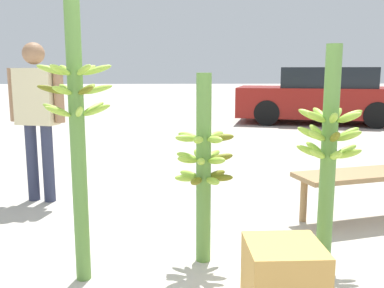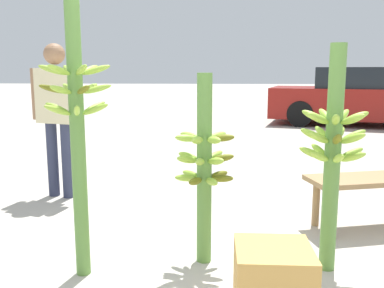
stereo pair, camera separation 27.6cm
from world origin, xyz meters
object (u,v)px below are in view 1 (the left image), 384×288
at_px(banana_stalk_left, 77,130).
at_px(parked_car, 320,96).
at_px(vendor_person, 37,108).
at_px(banana_stalk_center, 204,165).
at_px(market_bench, 365,180).
at_px(banana_stalk_right, 329,150).
at_px(produce_crate, 283,279).

relative_size(banana_stalk_left, parked_car, 0.41).
bearing_deg(vendor_person, banana_stalk_center, 153.03).
height_order(banana_stalk_left, parked_car, banana_stalk_left).
height_order(banana_stalk_center, vendor_person, vendor_person).
height_order(banana_stalk_left, banana_stalk_center, banana_stalk_left).
distance_m(banana_stalk_center, vendor_person, 2.11).
xyz_separation_m(vendor_person, market_bench, (2.97, -0.71, -0.56)).
bearing_deg(parked_car, banana_stalk_center, 171.04).
distance_m(banana_stalk_left, market_bench, 2.48).
height_order(banana_stalk_right, produce_crate, banana_stalk_right).
height_order(vendor_person, market_bench, vendor_person).
relative_size(banana_stalk_right, vendor_person, 0.94).
bearing_deg(banana_stalk_left, produce_crate, -21.20).
distance_m(banana_stalk_right, vendor_person, 2.78).
xyz_separation_m(banana_stalk_center, parked_car, (3.45, 7.73, -0.01)).
distance_m(banana_stalk_left, banana_stalk_center, 0.85).
bearing_deg(vendor_person, produce_crate, 148.40).
distance_m(vendor_person, market_bench, 3.10).
height_order(banana_stalk_left, vendor_person, banana_stalk_left).
distance_m(banana_stalk_left, vendor_person, 1.83).
xyz_separation_m(banana_stalk_left, parked_car, (4.21, 7.96, -0.28)).
bearing_deg(vendor_person, banana_stalk_right, 163.53).
xyz_separation_m(vendor_person, produce_crate, (1.90, -2.12, -0.73)).
bearing_deg(produce_crate, banana_stalk_left, 158.80).
bearing_deg(produce_crate, parked_car, 69.96).
relative_size(banana_stalk_right, parked_car, 0.34).
xyz_separation_m(banana_stalk_right, parked_car, (2.63, 7.80, -0.12)).
bearing_deg(banana_stalk_left, banana_stalk_right, 5.77).
bearing_deg(banana_stalk_left, market_bench, 23.42).
distance_m(market_bench, parked_car, 7.29).
bearing_deg(banana_stalk_left, banana_stalk_center, 16.72).
height_order(banana_stalk_left, banana_stalk_right, banana_stalk_left).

